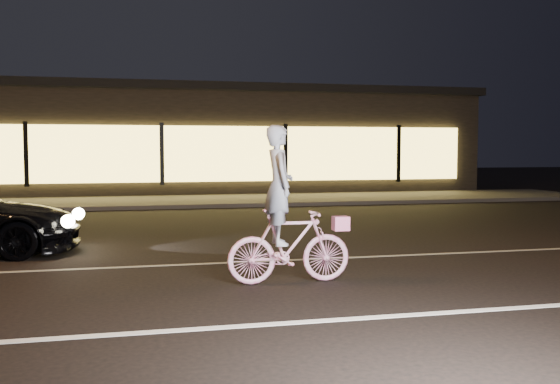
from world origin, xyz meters
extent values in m
plane|color=black|center=(0.00, 0.00, 0.00)|extent=(90.00, 90.00, 0.00)
cube|color=silver|center=(0.00, -1.50, 0.00)|extent=(60.00, 0.12, 0.01)
cube|color=gray|center=(0.00, 2.00, 0.00)|extent=(60.00, 0.10, 0.01)
cube|color=#383533|center=(0.00, 13.00, 0.06)|extent=(30.00, 4.00, 0.12)
cube|color=black|center=(0.00, 19.00, 2.00)|extent=(25.00, 8.00, 4.00)
cube|color=black|center=(0.00, 19.00, 4.05)|extent=(25.40, 8.40, 0.30)
cube|color=#F4CE55|center=(0.00, 14.90, 1.60)|extent=(23.00, 0.15, 2.00)
cube|color=black|center=(-4.50, 14.82, 1.60)|extent=(0.15, 0.08, 2.20)
cube|color=black|center=(0.00, 14.82, 1.60)|extent=(0.15, 0.08, 2.20)
cube|color=black|center=(4.50, 14.82, 1.60)|extent=(0.15, 0.08, 2.20)
cube|color=black|center=(9.00, 14.82, 1.60)|extent=(0.15, 0.08, 2.20)
imported|color=#E8448E|center=(1.00, 0.36, 0.50)|extent=(1.67, 0.47, 1.00)
imported|color=white|center=(0.86, 0.36, 1.31)|extent=(0.38, 0.57, 1.57)
cube|color=#FF5C8D|center=(1.72, 0.36, 0.78)|extent=(0.21, 0.17, 0.19)
sphere|color=#FFF2BF|center=(-1.98, 4.28, 0.60)|extent=(0.22, 0.22, 0.22)
sphere|color=#FFF2BF|center=(-2.05, 3.08, 0.60)|extent=(0.22, 0.22, 0.22)
camera|label=1|loc=(-1.00, -7.59, 1.79)|focal=40.00mm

